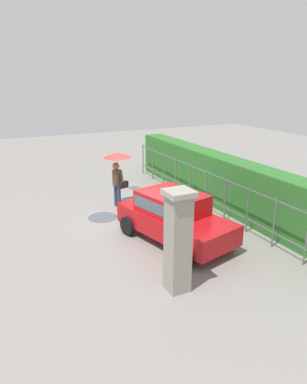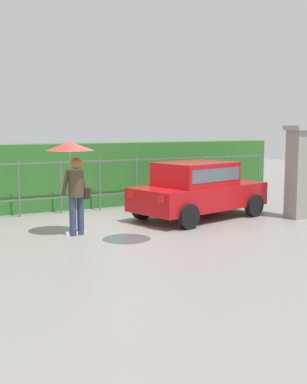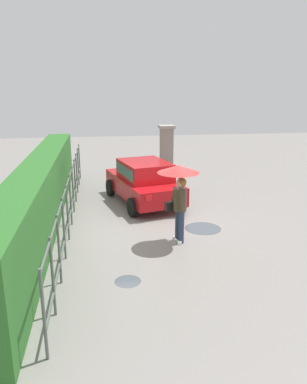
# 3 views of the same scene
# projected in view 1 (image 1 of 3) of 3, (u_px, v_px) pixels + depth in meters

# --- Properties ---
(ground_plane) EXTENTS (40.00, 40.00, 0.00)m
(ground_plane) POSITION_uv_depth(u_px,v_px,m) (140.00, 215.00, 12.55)
(ground_plane) COLOR gray
(car) EXTENTS (3.99, 2.56, 1.48)m
(car) POSITION_uv_depth(u_px,v_px,m) (174.00, 215.00, 10.40)
(car) COLOR #B71116
(car) RESTS_ON ground
(pedestrian) EXTENTS (1.05, 1.05, 2.07)m
(pedestrian) POSITION_uv_depth(u_px,v_px,m) (117.00, 166.00, 13.02)
(pedestrian) COLOR #2D3856
(pedestrian) RESTS_ON ground
(gate_pillar) EXTENTS (0.60, 0.60, 2.42)m
(gate_pillar) POSITION_uv_depth(u_px,v_px,m) (178.00, 241.00, 7.78)
(gate_pillar) COLOR gray
(gate_pillar) RESTS_ON ground
(fence_section) EXTENTS (11.54, 0.05, 1.50)m
(fence_section) POSITION_uv_depth(u_px,v_px,m) (206.00, 188.00, 12.92)
(fence_section) COLOR #59605B
(fence_section) RESTS_ON ground
(hedge_row) EXTENTS (12.49, 0.90, 1.90)m
(hedge_row) POSITION_uv_depth(u_px,v_px,m) (225.00, 182.00, 13.22)
(hedge_row) COLOR #2D6B28
(hedge_row) RESTS_ON ground
(puddle_near) EXTENTS (1.04, 1.04, 0.00)m
(puddle_near) POSITION_uv_depth(u_px,v_px,m) (103.00, 217.00, 12.38)
(puddle_near) COLOR #4C545B
(puddle_near) RESTS_ON ground
(puddle_far) EXTENTS (0.56, 0.56, 0.00)m
(puddle_far) POSITION_uv_depth(u_px,v_px,m) (135.00, 188.00, 15.69)
(puddle_far) COLOR #4C545B
(puddle_far) RESTS_ON ground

